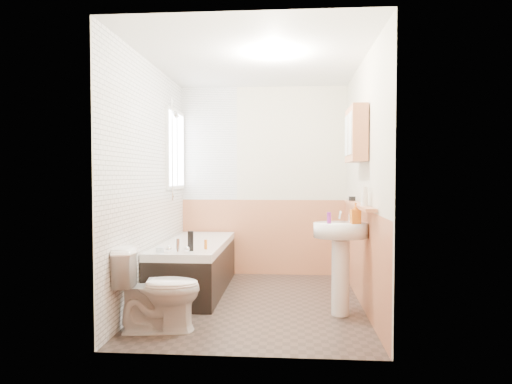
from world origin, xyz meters
TOP-DOWN VIEW (x-y plane):
  - floor at (0.00, 0.00)m, footprint 2.80×2.80m
  - ceiling at (0.00, 0.00)m, footprint 2.80×2.80m
  - wall_back at (0.00, 1.41)m, footprint 2.20×0.02m
  - wall_front at (0.00, -1.41)m, footprint 2.20×0.02m
  - wall_left at (-1.11, 0.00)m, footprint 0.02×2.80m
  - wall_right at (1.11, 0.00)m, footprint 0.02×2.80m
  - wainscot_right at (1.09, 0.00)m, footprint 0.01×2.80m
  - wainscot_front at (0.00, -1.39)m, footprint 2.20×0.01m
  - wainscot_back at (0.00, 1.39)m, footprint 2.20×0.01m
  - tile_cladding_left at (-1.09, 0.00)m, footprint 0.01×2.80m
  - tile_return_back at (-0.73, 1.39)m, footprint 0.75×0.01m
  - window at (-1.06, 0.95)m, footprint 0.03×0.79m
  - bathtub at (-0.73, 0.46)m, footprint 0.70×1.77m
  - shower_riser at (-1.04, 0.70)m, footprint 0.11×0.08m
  - toilet at (-0.76, -0.89)m, footprint 0.78×0.51m
  - sink at (0.84, -0.34)m, footprint 0.51×0.41m
  - pine_shelf at (1.04, -0.10)m, footprint 0.10×1.46m
  - medicine_cabinet at (1.01, -0.06)m, footprint 0.15×0.60m
  - foam_can at (1.04, -0.47)m, footprint 0.06×0.06m
  - green_bottle at (1.04, -0.37)m, footprint 0.05×0.05m
  - black_jar at (1.04, 0.38)m, footprint 0.08×0.08m
  - soap_bottle at (0.97, -0.40)m, footprint 0.11×0.20m
  - clear_bottle at (0.73, -0.40)m, footprint 0.05×0.05m
  - blue_gel at (-0.63, -0.20)m, footprint 0.06×0.04m
  - cream_jar at (-0.92, -0.29)m, footprint 0.08×0.08m
  - orange_bottle at (-0.50, -0.08)m, footprint 0.04×0.04m

SIDE VIEW (x-z plane):
  - floor at x=0.00m, z-range 0.00..0.00m
  - bathtub at x=-0.73m, z-range -0.06..0.65m
  - toilet at x=-0.76m, z-range 0.00..0.71m
  - wainscot_right at x=1.09m, z-range 0.00..1.00m
  - wainscot_front at x=0.00m, z-range 0.00..1.00m
  - wainscot_back at x=0.00m, z-range 0.00..1.00m
  - cream_jar at x=-0.92m, z-range 0.57..0.62m
  - orange_bottle at x=-0.50m, z-range 0.57..0.67m
  - sink at x=0.84m, z-range 0.13..1.12m
  - blue_gel at x=-0.63m, z-range 0.57..0.77m
  - soap_bottle at x=0.97m, z-range 0.88..0.97m
  - clear_bottle at x=0.73m, z-range 0.88..0.98m
  - pine_shelf at x=1.04m, z-range 1.02..1.05m
  - black_jar at x=1.04m, z-range 1.05..1.10m
  - foam_can at x=1.04m, z-range 1.05..1.22m
  - green_bottle at x=1.04m, z-range 1.05..1.25m
  - wall_back at x=0.00m, z-range 0.00..2.50m
  - wall_front at x=0.00m, z-range 0.00..2.50m
  - wall_left at x=-1.11m, z-range 0.00..2.50m
  - wall_right at x=1.11m, z-range 0.00..2.50m
  - tile_cladding_left at x=-1.09m, z-range 0.00..2.50m
  - window at x=-1.06m, z-range 1.15..2.15m
  - medicine_cabinet at x=1.01m, z-range 1.46..2.00m
  - shower_riser at x=-1.04m, z-range 1.13..2.36m
  - tile_return_back at x=-0.73m, z-range 1.00..2.50m
  - ceiling at x=0.00m, z-range 2.50..2.50m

